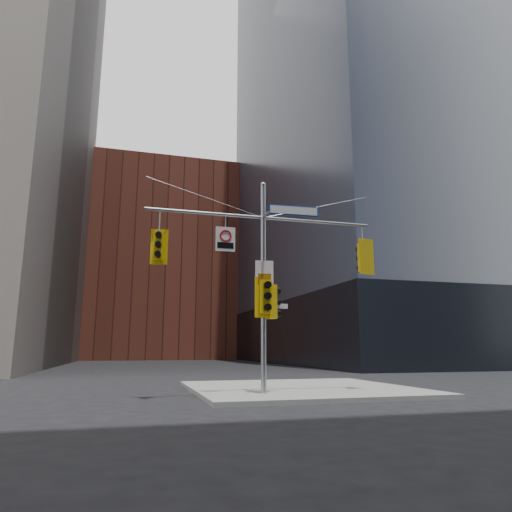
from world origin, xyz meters
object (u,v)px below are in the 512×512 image
traffic_light_pole_front (266,297)px  traffic_light_west_arm (159,246)px  street_sign_blade (294,211)px  traffic_light_east_arm (363,257)px  regulatory_sign_arm (225,238)px  signal_assembly (263,263)px  traffic_light_pole_side (273,302)px

traffic_light_pole_front → traffic_light_west_arm: bearing=175.3°
street_sign_blade → traffic_light_west_arm: bearing=-177.1°
traffic_light_east_arm → street_sign_blade: 3.08m
traffic_light_west_arm → traffic_light_pole_front: 3.85m
traffic_light_west_arm → regulatory_sign_arm: size_ratio=1.40×
traffic_light_west_arm → street_sign_blade: (4.63, -0.01, 1.55)m
traffic_light_east_arm → regulatory_sign_arm: bearing=-9.8°
signal_assembly → traffic_light_pole_side: 1.36m
traffic_light_east_arm → regulatory_sign_arm: (-5.11, -0.02, 0.38)m
traffic_light_pole_side → traffic_light_pole_front: size_ratio=0.84×
traffic_light_pole_side → traffic_light_pole_front: bearing=121.7°
traffic_light_pole_front → street_sign_blade: size_ratio=0.74×
traffic_light_pole_front → street_sign_blade: bearing=13.3°
street_sign_blade → regulatory_sign_arm: street_sign_blade is taller
traffic_light_pole_side → regulatory_sign_arm: bearing=82.3°
traffic_light_pole_front → regulatory_sign_arm: regulatory_sign_arm is taller
traffic_light_east_arm → street_sign_blade: bearing=-10.1°
traffic_light_east_arm → traffic_light_pole_front: size_ratio=0.96×
signal_assembly → traffic_light_east_arm: signal_assembly is taller
traffic_light_west_arm → street_sign_blade: 4.88m
traffic_light_west_arm → traffic_light_east_arm: (7.29, -0.01, -0.00)m
traffic_light_pole_side → signal_assembly: bearing=83.6°
traffic_light_east_arm → traffic_light_west_arm: bearing=-10.2°
traffic_light_pole_front → regulatory_sign_arm: bearing=169.3°
signal_assembly → regulatory_sign_arm: size_ratio=9.64×
traffic_light_west_arm → regulatory_sign_arm: (2.18, -0.03, 0.38)m
traffic_light_east_arm → regulatory_sign_arm: size_ratio=1.56×
regulatory_sign_arm → traffic_light_pole_front: bearing=-11.1°
street_sign_blade → traffic_light_pole_front: bearing=-163.5°
traffic_light_west_arm → traffic_light_pole_front: bearing=4.4°
traffic_light_pole_front → signal_assembly: bearing=89.9°
traffic_light_pole_side → regulatory_sign_arm: (-1.65, -0.03, 2.08)m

